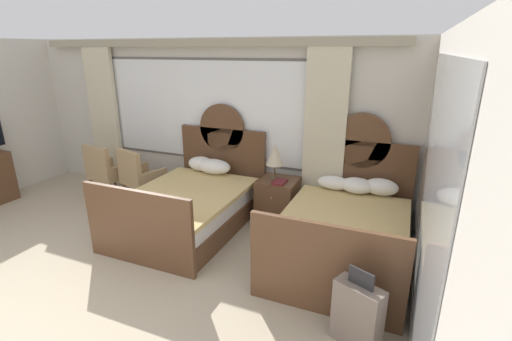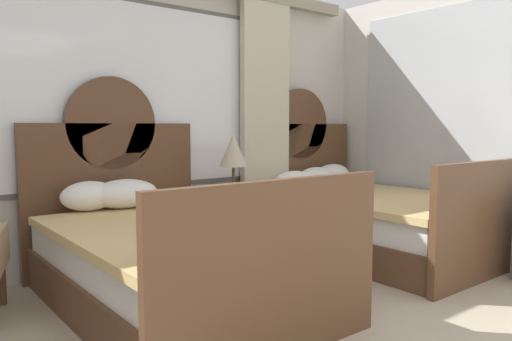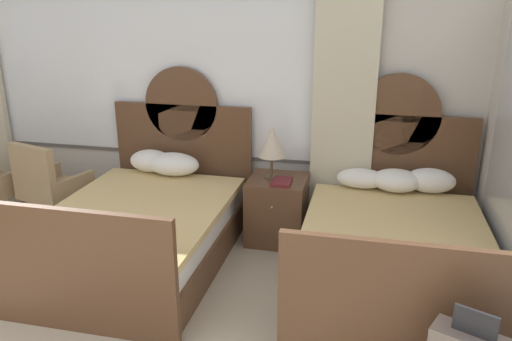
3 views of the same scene
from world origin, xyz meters
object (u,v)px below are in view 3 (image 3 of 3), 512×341
(bed_near_mirror, at_px, (393,249))
(table_lamp_on_nightstand, at_px, (272,142))
(book_on_nightstand, at_px, (282,182))
(bed_near_window, at_px, (146,224))
(nightstand_between_beds, at_px, (277,209))
(armchair_by_window_left, at_px, (49,183))

(bed_near_mirror, distance_m, table_lamp_on_nightstand, 1.53)
(bed_near_mirror, relative_size, book_on_nightstand, 8.63)
(bed_near_window, height_order, table_lamp_on_nightstand, bed_near_window)
(table_lamp_on_nightstand, bearing_deg, bed_near_window, -146.67)
(table_lamp_on_nightstand, bearing_deg, bed_near_mirror, -30.18)
(bed_near_window, distance_m, table_lamp_on_nightstand, 1.44)
(bed_near_mirror, xyz_separation_m, nightstand_between_beds, (-1.12, 0.67, -0.02))
(bed_near_mirror, relative_size, nightstand_between_beds, 3.41)
(nightstand_between_beds, height_order, armchair_by_window_left, armchair_by_window_left)
(bed_near_window, relative_size, armchair_by_window_left, 2.36)
(bed_near_mirror, bearing_deg, book_on_nightstand, 152.26)
(bed_near_mirror, bearing_deg, armchair_by_window_left, 173.04)
(bed_near_window, distance_m, nightstand_between_beds, 1.31)
(bed_near_window, xyz_separation_m, bed_near_mirror, (2.24, 0.01, 0.00))
(bed_near_mirror, relative_size, table_lamp_on_nightstand, 4.17)
(table_lamp_on_nightstand, bearing_deg, armchair_by_window_left, -173.75)
(nightstand_between_beds, relative_size, armchair_by_window_left, 0.69)
(nightstand_between_beds, bearing_deg, bed_near_mirror, -30.94)
(table_lamp_on_nightstand, distance_m, armchair_by_window_left, 2.43)
(nightstand_between_beds, height_order, book_on_nightstand, book_on_nightstand)
(nightstand_between_beds, distance_m, table_lamp_on_nightstand, 0.70)
(nightstand_between_beds, xyz_separation_m, table_lamp_on_nightstand, (-0.07, 0.02, 0.70))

